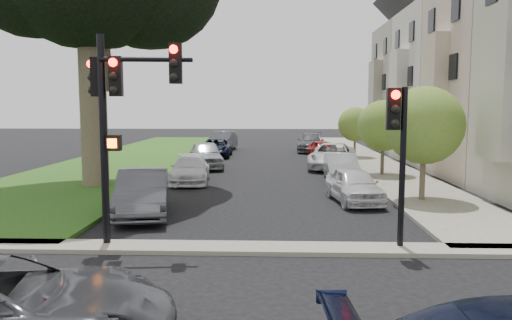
{
  "coord_description": "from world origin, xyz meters",
  "views": [
    {
      "loc": [
        0.58,
        -10.37,
        3.67
      ],
      "look_at": [
        0.0,
        5.0,
        2.0
      ],
      "focal_mm": 35.0,
      "sensor_mm": 36.0,
      "label": 1
    }
  ],
  "objects_px": {
    "car_parked_4": "(311,143)",
    "car_parked_9": "(222,141)",
    "small_tree_b": "(383,126)",
    "traffic_signal_secondary": "(398,137)",
    "car_parked_2": "(332,156)",
    "traffic_signal_main": "(120,102)",
    "car_parked_0": "(354,185)",
    "car_parked_8": "(215,148)",
    "car_parked_5": "(143,193)",
    "car_parked_6": "(190,169)",
    "small_tree_c": "(355,124)",
    "car_parked_3": "(323,149)",
    "car_parked_7": "(206,155)",
    "small_tree_a": "(424,125)",
    "car_parked_1": "(341,167)"
  },
  "relations": [
    {
      "from": "car_parked_4",
      "to": "car_parked_9",
      "type": "bearing_deg",
      "value": 179.8
    },
    {
      "from": "car_parked_4",
      "to": "small_tree_b",
      "type": "bearing_deg",
      "value": -73.63
    },
    {
      "from": "traffic_signal_secondary",
      "to": "car_parked_2",
      "type": "xyz_separation_m",
      "value": [
        0.32,
        16.68,
        -2.14
      ]
    },
    {
      "from": "traffic_signal_main",
      "to": "car_parked_0",
      "type": "distance_m",
      "value": 9.9
    },
    {
      "from": "car_parked_0",
      "to": "car_parked_8",
      "type": "relative_size",
      "value": 0.82
    },
    {
      "from": "traffic_signal_main",
      "to": "car_parked_5",
      "type": "relative_size",
      "value": 1.17
    },
    {
      "from": "car_parked_6",
      "to": "traffic_signal_secondary",
      "type": "bearing_deg",
      "value": -62.64
    },
    {
      "from": "car_parked_9",
      "to": "car_parked_6",
      "type": "bearing_deg",
      "value": -82.58
    },
    {
      "from": "car_parked_8",
      "to": "small_tree_c",
      "type": "bearing_deg",
      "value": -4.28
    },
    {
      "from": "traffic_signal_main",
      "to": "car_parked_4",
      "type": "xyz_separation_m",
      "value": [
        6.86,
        27.49,
        -3.02
      ]
    },
    {
      "from": "small_tree_b",
      "to": "car_parked_3",
      "type": "distance_m",
      "value": 9.49
    },
    {
      "from": "car_parked_5",
      "to": "car_parked_9",
      "type": "relative_size",
      "value": 0.97
    },
    {
      "from": "car_parked_7",
      "to": "car_parked_2",
      "type": "bearing_deg",
      "value": -11.7
    },
    {
      "from": "small_tree_a",
      "to": "car_parked_7",
      "type": "height_order",
      "value": "small_tree_a"
    },
    {
      "from": "car_parked_4",
      "to": "car_parked_9",
      "type": "distance_m",
      "value": 7.26
    },
    {
      "from": "car_parked_2",
      "to": "car_parked_3",
      "type": "height_order",
      "value": "car_parked_2"
    },
    {
      "from": "car_parked_9",
      "to": "car_parked_5",
      "type": "bearing_deg",
      "value": -83.68
    },
    {
      "from": "small_tree_b",
      "to": "car_parked_4",
      "type": "distance_m",
      "value": 14.41
    },
    {
      "from": "car_parked_0",
      "to": "car_parked_2",
      "type": "bearing_deg",
      "value": 80.64
    },
    {
      "from": "car_parked_6",
      "to": "car_parked_7",
      "type": "xyz_separation_m",
      "value": [
        -0.03,
        5.65,
        0.16
      ]
    },
    {
      "from": "traffic_signal_secondary",
      "to": "car_parked_7",
      "type": "relative_size",
      "value": 0.88
    },
    {
      "from": "traffic_signal_main",
      "to": "car_parked_1",
      "type": "height_order",
      "value": "traffic_signal_main"
    },
    {
      "from": "car_parked_4",
      "to": "car_parked_1",
      "type": "bearing_deg",
      "value": -83.39
    },
    {
      "from": "car_parked_8",
      "to": "car_parked_9",
      "type": "height_order",
      "value": "car_parked_9"
    },
    {
      "from": "traffic_signal_main",
      "to": "car_parked_5",
      "type": "bearing_deg",
      "value": 97.15
    },
    {
      "from": "small_tree_c",
      "to": "car_parked_9",
      "type": "bearing_deg",
      "value": 150.21
    },
    {
      "from": "car_parked_3",
      "to": "car_parked_6",
      "type": "xyz_separation_m",
      "value": [
        -7.46,
        -11.49,
        -0.0
      ]
    },
    {
      "from": "traffic_signal_secondary",
      "to": "car_parked_5",
      "type": "relative_size",
      "value": 0.89
    },
    {
      "from": "small_tree_b",
      "to": "car_parked_1",
      "type": "bearing_deg",
      "value": -142.43
    },
    {
      "from": "car_parked_5",
      "to": "car_parked_7",
      "type": "distance_m",
      "value": 12.87
    },
    {
      "from": "car_parked_8",
      "to": "car_parked_3",
      "type": "bearing_deg",
      "value": -5.62
    },
    {
      "from": "traffic_signal_secondary",
      "to": "small_tree_c",
      "type": "bearing_deg",
      "value": 83.56
    },
    {
      "from": "traffic_signal_secondary",
      "to": "car_parked_8",
      "type": "height_order",
      "value": "traffic_signal_secondary"
    },
    {
      "from": "small_tree_b",
      "to": "car_parked_0",
      "type": "distance_m",
      "value": 7.88
    },
    {
      "from": "car_parked_6",
      "to": "small_tree_a",
      "type": "bearing_deg",
      "value": -31.01
    },
    {
      "from": "car_parked_1",
      "to": "car_parked_2",
      "type": "height_order",
      "value": "car_parked_2"
    },
    {
      "from": "traffic_signal_secondary",
      "to": "car_parked_9",
      "type": "height_order",
      "value": "traffic_signal_secondary"
    },
    {
      "from": "car_parked_9",
      "to": "car_parked_1",
      "type": "bearing_deg",
      "value": -58.93
    },
    {
      "from": "car_parked_3",
      "to": "car_parked_9",
      "type": "relative_size",
      "value": 0.77
    },
    {
      "from": "traffic_signal_secondary",
      "to": "car_parked_3",
      "type": "relative_size",
      "value": 1.11
    },
    {
      "from": "car_parked_0",
      "to": "car_parked_3",
      "type": "bearing_deg",
      "value": 81.37
    },
    {
      "from": "car_parked_3",
      "to": "car_parked_8",
      "type": "distance_m",
      "value": 7.71
    },
    {
      "from": "small_tree_b",
      "to": "car_parked_6",
      "type": "xyz_separation_m",
      "value": [
        -9.68,
        -2.48,
        -2.01
      ]
    },
    {
      "from": "car_parked_0",
      "to": "car_parked_7",
      "type": "xyz_separation_m",
      "value": [
        -7.12,
        10.34,
        0.13
      ]
    },
    {
      "from": "small_tree_a",
      "to": "small_tree_b",
      "type": "relative_size",
      "value": 1.11
    },
    {
      "from": "traffic_signal_main",
      "to": "car_parked_7",
      "type": "distance_m",
      "value": 16.9
    },
    {
      "from": "car_parked_4",
      "to": "car_parked_6",
      "type": "distance_m",
      "value": 17.91
    },
    {
      "from": "small_tree_c",
      "to": "car_parked_8",
      "type": "xyz_separation_m",
      "value": [
        -9.91,
        0.61,
        -1.73
      ]
    },
    {
      "from": "car_parked_1",
      "to": "car_parked_2",
      "type": "xyz_separation_m",
      "value": [
        0.16,
        5.0,
        0.06
      ]
    },
    {
      "from": "car_parked_1",
      "to": "car_parked_4",
      "type": "distance_m",
      "value": 15.86
    }
  ]
}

